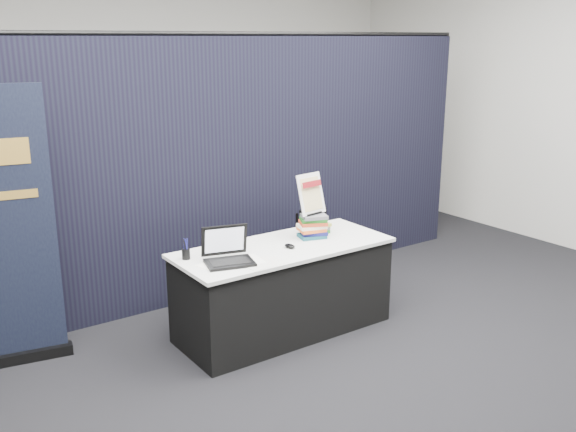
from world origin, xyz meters
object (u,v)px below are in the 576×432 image
(info_sign, at_px, (311,194))
(book_stack_short, at_px, (317,228))
(book_stack_tall, at_px, (313,226))
(stacking_chair, at_px, (320,246))
(display_table, at_px, (284,289))
(laptop, at_px, (226,254))

(info_sign, bearing_deg, book_stack_short, 18.28)
(book_stack_tall, relative_size, info_sign, 0.71)
(info_sign, bearing_deg, stacking_chair, 37.94)
(display_table, height_order, book_stack_tall, book_stack_tall)
(info_sign, relative_size, stacking_chair, 0.44)
(book_stack_tall, bearing_deg, info_sign, 90.00)
(laptop, bearing_deg, display_table, 23.08)
(book_stack_short, relative_size, stacking_chair, 0.25)
(book_stack_short, xyz_separation_m, info_sign, (-0.10, -0.05, 0.33))
(book_stack_tall, bearing_deg, book_stack_short, 37.80)
(info_sign, bearing_deg, laptop, -177.49)
(display_table, xyz_separation_m, info_sign, (0.34, 0.08, 0.74))
(display_table, xyz_separation_m, laptop, (-0.58, -0.08, 0.44))
(book_stack_short, bearing_deg, laptop, -168.62)
(display_table, relative_size, laptop, 4.41)
(display_table, bearing_deg, book_stack_tall, 8.12)
(stacking_chair, bearing_deg, info_sign, -150.39)
(display_table, distance_m, laptop, 0.73)
(display_table, distance_m, book_stack_short, 0.62)
(laptop, xyz_separation_m, book_stack_tall, (0.92, 0.13, 0.04))
(stacking_chair, bearing_deg, book_stack_tall, -148.60)
(laptop, height_order, book_stack_tall, laptop)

